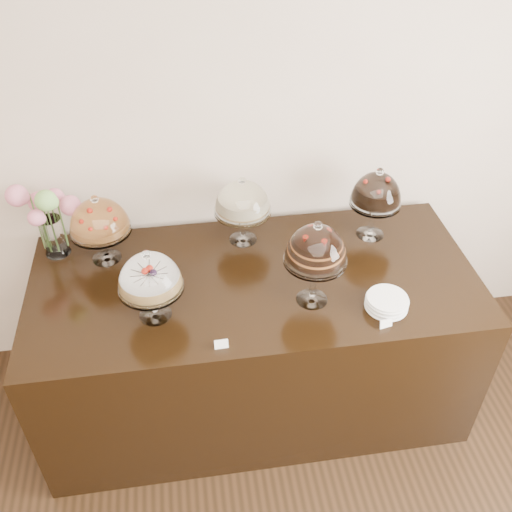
{
  "coord_description": "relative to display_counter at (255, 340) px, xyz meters",
  "views": [
    {
      "loc": [
        -0.25,
        0.37,
        2.76
      ],
      "look_at": [
        0.06,
        2.4,
        1.08
      ],
      "focal_mm": 40.0,
      "sensor_mm": 36.0,
      "label": 1
    }
  ],
  "objects": [
    {
      "name": "wall_back",
      "position": [
        -0.06,
        0.55,
        1.05
      ],
      "size": [
        5.0,
        0.04,
        3.0
      ],
      "primitive_type": "cube",
      "color": "beige",
      "rests_on": "ground"
    },
    {
      "name": "price_card_right",
      "position": [
        0.53,
        -0.41,
        0.47
      ],
      "size": [
        0.06,
        0.03,
        0.04
      ],
      "primitive_type": "cube",
      "rotation": [
        -0.21,
        0.0,
        0.2
      ],
      "color": "white",
      "rests_on": "display_counter"
    },
    {
      "name": "flower_vase",
      "position": [
        -0.98,
        0.35,
        0.7
      ],
      "size": [
        0.33,
        0.26,
        0.43
      ],
      "color": "white",
      "rests_on": "display_counter"
    },
    {
      "name": "display_counter",
      "position": [
        0.0,
        0.0,
        0.0
      ],
      "size": [
        2.2,
        1.0,
        0.9
      ],
      "primitive_type": "cube",
      "color": "black",
      "rests_on": "ground"
    },
    {
      "name": "cake_stand_fruit_tart",
      "position": [
        -0.73,
        0.27,
        0.69
      ],
      "size": [
        0.3,
        0.3,
        0.38
      ],
      "color": "white",
      "rests_on": "display_counter"
    },
    {
      "name": "cake_stand_choco_layer",
      "position": [
        0.25,
        -0.19,
        0.76
      ],
      "size": [
        0.29,
        0.29,
        0.45
      ],
      "color": "white",
      "rests_on": "display_counter"
    },
    {
      "name": "cake_stand_cheesecake",
      "position": [
        -0.01,
        0.32,
        0.7
      ],
      "size": [
        0.3,
        0.3,
        0.39
      ],
      "color": "white",
      "rests_on": "display_counter"
    },
    {
      "name": "cake_stand_dark_choco",
      "position": [
        0.67,
        0.26,
        0.72
      ],
      "size": [
        0.27,
        0.27,
        0.41
      ],
      "color": "white",
      "rests_on": "display_counter"
    },
    {
      "name": "plate_stack",
      "position": [
        0.57,
        -0.29,
        0.48
      ],
      "size": [
        0.19,
        0.19,
        0.06
      ],
      "color": "white",
      "rests_on": "display_counter"
    },
    {
      "name": "cake_stand_sugar_sponge",
      "position": [
        -0.48,
        -0.18,
        0.69
      ],
      "size": [
        0.29,
        0.29,
        0.37
      ],
      "color": "white",
      "rests_on": "display_counter"
    },
    {
      "name": "price_card_left",
      "position": [
        -0.21,
        -0.43,
        0.47
      ],
      "size": [
        0.06,
        0.02,
        0.04
      ],
      "primitive_type": "cube",
      "rotation": [
        -0.21,
        0.0,
        0.03
      ],
      "color": "white",
      "rests_on": "display_counter"
    }
  ]
}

